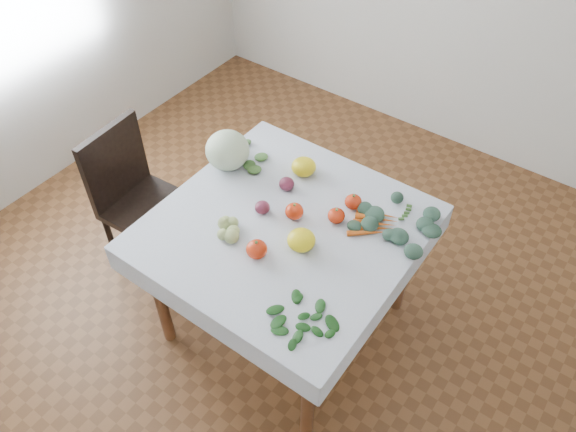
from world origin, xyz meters
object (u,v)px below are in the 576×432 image
table (285,241)px  heirloom_back (304,167)px  chair (134,192)px  cabbage (227,150)px  carrot_bunch (374,223)px

table → heirloom_back: heirloom_back is taller
chair → cabbage: cabbage is taller
heirloom_back → cabbage: bearing=-153.2°
heirloom_back → table: bearing=-68.4°
cabbage → chair: bearing=-151.3°
cabbage → carrot_bunch: 0.80m
table → cabbage: cabbage is taller
table → chair: bearing=-174.7°
cabbage → heirloom_back: (0.34, 0.17, -0.05)m
table → carrot_bunch: carrot_bunch is taller
chair → carrot_bunch: size_ratio=3.66×
cabbage → heirloom_back: cabbage is taller
table → carrot_bunch: bearing=36.2°
table → chair: (-0.94, -0.09, -0.14)m
heirloom_back → chair: bearing=-152.1°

